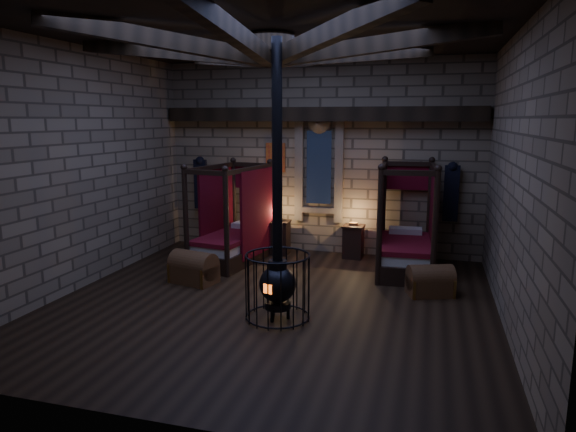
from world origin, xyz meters
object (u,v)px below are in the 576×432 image
(bed_left, at_px, (233,238))
(bed_right, at_px, (405,245))
(trunk_right, at_px, (430,281))
(stove, at_px, (278,280))
(trunk_left, at_px, (194,268))

(bed_left, bearing_deg, bed_right, 13.56)
(bed_left, relative_size, trunk_right, 2.42)
(trunk_right, bearing_deg, stove, -161.80)
(bed_right, relative_size, stove, 0.51)
(trunk_left, bearing_deg, stove, -18.30)
(bed_right, xyz_separation_m, trunk_right, (0.50, -1.36, -0.28))
(bed_left, height_order, trunk_left, bed_left)
(trunk_right, height_order, stove, stove)
(trunk_right, xyz_separation_m, stove, (-2.19, -1.70, 0.37))
(bed_left, xyz_separation_m, trunk_right, (4.01, -1.08, -0.26))
(bed_right, bearing_deg, bed_left, -178.69)
(bed_left, distance_m, stove, 3.33)
(trunk_left, xyz_separation_m, trunk_right, (4.17, 0.46, -0.03))
(bed_right, bearing_deg, stove, -122.19)
(trunk_right, bearing_deg, bed_left, 145.22)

